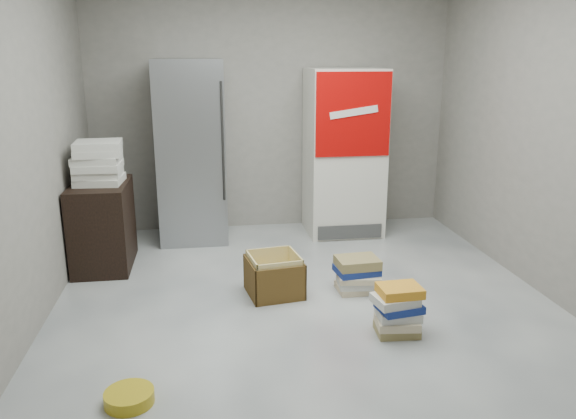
% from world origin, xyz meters
% --- Properties ---
extents(ground, '(5.00, 5.00, 0.00)m').
position_xyz_m(ground, '(0.00, 0.00, 0.00)').
color(ground, silver).
rests_on(ground, ground).
extents(room_shell, '(4.04, 5.04, 2.82)m').
position_xyz_m(room_shell, '(0.00, 0.00, 1.80)').
color(room_shell, gray).
rests_on(room_shell, ground).
extents(steel_fridge, '(0.70, 0.72, 1.90)m').
position_xyz_m(steel_fridge, '(-0.90, 2.13, 0.95)').
color(steel_fridge, '#A5A7AD').
rests_on(steel_fridge, ground).
extents(coke_cooler, '(0.80, 0.73, 1.80)m').
position_xyz_m(coke_cooler, '(0.75, 2.12, 0.90)').
color(coke_cooler, silver).
rests_on(coke_cooler, ground).
extents(wood_shelf, '(0.50, 0.80, 0.80)m').
position_xyz_m(wood_shelf, '(-1.73, 1.40, 0.40)').
color(wood_shelf, black).
rests_on(wood_shelf, ground).
extents(supply_box_stack, '(0.44, 0.43, 0.39)m').
position_xyz_m(supply_box_stack, '(-1.72, 1.40, 0.99)').
color(supply_box_stack, silver).
rests_on(supply_box_stack, wood_shelf).
extents(phonebook_stack_main, '(0.36, 0.28, 0.37)m').
position_xyz_m(phonebook_stack_main, '(0.56, -0.31, 0.18)').
color(phonebook_stack_main, olive).
rests_on(phonebook_stack_main, ground).
extents(phonebook_stack_side, '(0.39, 0.34, 0.29)m').
position_xyz_m(phonebook_stack_side, '(0.48, 0.47, 0.15)').
color(phonebook_stack_side, beige).
rests_on(phonebook_stack_side, ground).
extents(cardboard_box, '(0.49, 0.49, 0.35)m').
position_xyz_m(cardboard_box, '(-0.23, 0.51, 0.14)').
color(cardboard_box, gold).
rests_on(cardboard_box, ground).
extents(bucket_lid, '(0.30, 0.30, 0.08)m').
position_xyz_m(bucket_lid, '(-1.24, -0.89, 0.04)').
color(bucket_lid, gold).
rests_on(bucket_lid, ground).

